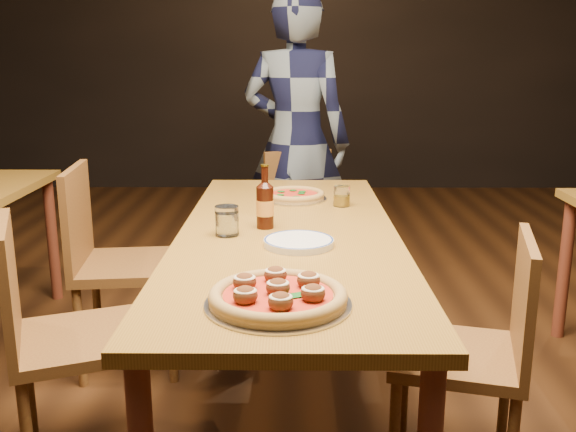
{
  "coord_description": "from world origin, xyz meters",
  "views": [
    {
      "loc": [
        0.02,
        -2.27,
        1.38
      ],
      "look_at": [
        0.0,
        -0.05,
        0.82
      ],
      "focal_mm": 40.0,
      "sensor_mm": 36.0,
      "label": 1
    }
  ],
  "objects_px": {
    "beer_bottle": "(265,206)",
    "water_glass": "(227,221)",
    "table_main": "(288,250)",
    "pizza_meatball": "(278,296)",
    "chair_main_nw": "(80,337)",
    "chair_main_sw": "(129,264)",
    "pizza_margherita": "(294,195)",
    "diner": "(296,142)",
    "chair_main_e": "(457,353)",
    "plate_stack": "(299,242)",
    "amber_glass": "(342,196)",
    "chair_end": "(310,225)"
  },
  "relations": [
    {
      "from": "chair_main_sw",
      "to": "beer_bottle",
      "type": "height_order",
      "value": "beer_bottle"
    },
    {
      "from": "table_main",
      "to": "pizza_meatball",
      "type": "xyz_separation_m",
      "value": [
        -0.02,
        -0.72,
        0.1
      ]
    },
    {
      "from": "pizza_meatball",
      "to": "amber_glass",
      "type": "distance_m",
      "value": 1.16
    },
    {
      "from": "chair_main_sw",
      "to": "diner",
      "type": "xyz_separation_m",
      "value": [
        0.75,
        1.06,
        0.4
      ]
    },
    {
      "from": "table_main",
      "to": "chair_main_e",
      "type": "distance_m",
      "value": 0.7
    },
    {
      "from": "chair_end",
      "to": "beer_bottle",
      "type": "bearing_deg",
      "value": -119.83
    },
    {
      "from": "beer_bottle",
      "to": "chair_main_nw",
      "type": "bearing_deg",
      "value": -151.32
    },
    {
      "from": "pizza_margherita",
      "to": "plate_stack",
      "type": "distance_m",
      "value": 0.73
    },
    {
      "from": "chair_end",
      "to": "pizza_meatball",
      "type": "bearing_deg",
      "value": -114.31
    },
    {
      "from": "diner",
      "to": "plate_stack",
      "type": "bearing_deg",
      "value": 106.1
    },
    {
      "from": "pizza_margherita",
      "to": "water_glass",
      "type": "relative_size",
      "value": 2.72
    },
    {
      "from": "chair_main_e",
      "to": "plate_stack",
      "type": "xyz_separation_m",
      "value": [
        -0.51,
        0.17,
        0.32
      ]
    },
    {
      "from": "pizza_meatball",
      "to": "table_main",
      "type": "bearing_deg",
      "value": 88.36
    },
    {
      "from": "plate_stack",
      "to": "table_main",
      "type": "bearing_deg",
      "value": 101.41
    },
    {
      "from": "chair_main_nw",
      "to": "pizza_meatball",
      "type": "distance_m",
      "value": 0.87
    },
    {
      "from": "chair_main_nw",
      "to": "diner",
      "type": "relative_size",
      "value": 0.52
    },
    {
      "from": "table_main",
      "to": "plate_stack",
      "type": "relative_size",
      "value": 8.39
    },
    {
      "from": "pizza_margherita",
      "to": "diner",
      "type": "xyz_separation_m",
      "value": [
        0.01,
        0.95,
        0.11
      ]
    },
    {
      "from": "pizza_margherita",
      "to": "water_glass",
      "type": "height_order",
      "value": "water_glass"
    },
    {
      "from": "table_main",
      "to": "water_glass",
      "type": "xyz_separation_m",
      "value": [
        -0.22,
        -0.06,
        0.13
      ]
    },
    {
      "from": "chair_end",
      "to": "diner",
      "type": "xyz_separation_m",
      "value": [
        -0.08,
        0.24,
        0.44
      ]
    },
    {
      "from": "beer_bottle",
      "to": "amber_glass",
      "type": "height_order",
      "value": "beer_bottle"
    },
    {
      "from": "table_main",
      "to": "pizza_meatball",
      "type": "height_order",
      "value": "pizza_meatball"
    },
    {
      "from": "chair_end",
      "to": "pizza_margherita",
      "type": "relative_size",
      "value": 3.03
    },
    {
      "from": "chair_main_sw",
      "to": "chair_main_e",
      "type": "relative_size",
      "value": 1.1
    },
    {
      "from": "chair_main_sw",
      "to": "pizza_meatball",
      "type": "bearing_deg",
      "value": -155.26
    },
    {
      "from": "table_main",
      "to": "beer_bottle",
      "type": "distance_m",
      "value": 0.18
    },
    {
      "from": "plate_stack",
      "to": "pizza_meatball",
      "type": "bearing_deg",
      "value": -96.19
    },
    {
      "from": "chair_end",
      "to": "table_main",
      "type": "bearing_deg",
      "value": -115.6
    },
    {
      "from": "table_main",
      "to": "water_glass",
      "type": "distance_m",
      "value": 0.26
    },
    {
      "from": "chair_main_sw",
      "to": "diner",
      "type": "distance_m",
      "value": 1.36
    },
    {
      "from": "beer_bottle",
      "to": "chair_end",
      "type": "bearing_deg",
      "value": 80.6
    },
    {
      "from": "chair_end",
      "to": "water_glass",
      "type": "distance_m",
      "value": 1.4
    },
    {
      "from": "pizza_margherita",
      "to": "amber_glass",
      "type": "height_order",
      "value": "amber_glass"
    },
    {
      "from": "chair_main_nw",
      "to": "chair_main_sw",
      "type": "distance_m",
      "value": 0.72
    },
    {
      "from": "chair_main_sw",
      "to": "beer_bottle",
      "type": "distance_m",
      "value": 0.81
    },
    {
      "from": "pizza_meatball",
      "to": "beer_bottle",
      "type": "xyz_separation_m",
      "value": [
        -0.07,
        0.77,
        0.06
      ]
    },
    {
      "from": "chair_main_e",
      "to": "water_glass",
      "type": "xyz_separation_m",
      "value": [
        -0.77,
        0.3,
        0.37
      ]
    },
    {
      "from": "chair_main_e",
      "to": "water_glass",
      "type": "relative_size",
      "value": 8.19
    },
    {
      "from": "chair_main_nw",
      "to": "plate_stack",
      "type": "distance_m",
      "value": 0.8
    },
    {
      "from": "chair_main_sw",
      "to": "pizza_margherita",
      "type": "distance_m",
      "value": 0.8
    },
    {
      "from": "diner",
      "to": "amber_glass",
      "type": "bearing_deg",
      "value": 116.08
    },
    {
      "from": "chair_main_nw",
      "to": "pizza_meatball",
      "type": "xyz_separation_m",
      "value": [
        0.68,
        -0.43,
        0.32
      ]
    },
    {
      "from": "beer_bottle",
      "to": "water_glass",
      "type": "relative_size",
      "value": 2.19
    },
    {
      "from": "pizza_meatball",
      "to": "water_glass",
      "type": "height_order",
      "value": "water_glass"
    },
    {
      "from": "table_main",
      "to": "pizza_meatball",
      "type": "distance_m",
      "value": 0.73
    },
    {
      "from": "pizza_meatball",
      "to": "pizza_margherita",
      "type": "bearing_deg",
      "value": 87.97
    },
    {
      "from": "chair_main_nw",
      "to": "pizza_meatball",
      "type": "height_order",
      "value": "chair_main_nw"
    },
    {
      "from": "table_main",
      "to": "beer_bottle",
      "type": "relative_size",
      "value": 8.55
    },
    {
      "from": "chair_main_sw",
      "to": "amber_glass",
      "type": "xyz_separation_m",
      "value": [
        0.94,
        -0.02,
        0.31
      ]
    }
  ]
}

